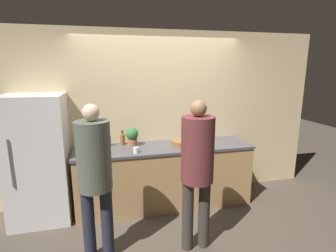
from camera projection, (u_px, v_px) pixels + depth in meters
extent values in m
plane|color=#4C4238|center=(171.00, 217.00, 3.68)|extent=(14.00, 14.00, 0.00)
cube|color=#D6BC8C|center=(159.00, 117.00, 4.10)|extent=(5.20, 0.06, 2.60)
cube|color=tan|center=(164.00, 176.00, 3.96)|extent=(2.54, 0.70, 0.89)
cube|color=#4C4C51|center=(164.00, 147.00, 3.86)|extent=(2.57, 0.73, 0.03)
cube|color=white|center=(38.00, 159.00, 3.47)|extent=(0.76, 0.64, 1.72)
cylinder|color=#99999E|center=(10.00, 164.00, 3.08)|extent=(0.02, 0.02, 0.60)
cylinder|color=#232838|center=(89.00, 225.00, 2.79)|extent=(0.13, 0.13, 0.82)
cylinder|color=#232838|center=(107.00, 223.00, 2.83)|extent=(0.13, 0.13, 0.82)
cylinder|color=#515B4C|center=(94.00, 156.00, 2.64)|extent=(0.35, 0.35, 0.72)
sphere|color=beige|center=(91.00, 112.00, 2.54)|extent=(0.17, 0.17, 0.17)
cylinder|color=#38332D|center=(188.00, 215.00, 2.96)|extent=(0.13, 0.13, 0.83)
cylinder|color=#38332D|center=(204.00, 213.00, 3.01)|extent=(0.13, 0.13, 0.83)
cylinder|color=brown|center=(198.00, 150.00, 2.82)|extent=(0.36, 0.36, 0.72)
sphere|color=#936B4C|center=(199.00, 108.00, 2.72)|extent=(0.17, 0.17, 0.17)
cylinder|color=brown|center=(182.00, 143.00, 3.85)|extent=(0.30, 0.30, 0.08)
ellipsoid|color=yellow|center=(184.00, 139.00, 3.85)|extent=(0.15, 0.12, 0.04)
cylinder|color=silver|center=(92.00, 141.00, 3.84)|extent=(0.11, 0.11, 0.14)
cylinder|color=#99754C|center=(91.00, 134.00, 3.82)|extent=(0.01, 0.05, 0.23)
cylinder|color=#99754C|center=(93.00, 134.00, 3.83)|extent=(0.03, 0.05, 0.23)
cylinder|color=#99754C|center=(92.00, 134.00, 3.81)|extent=(0.05, 0.01, 0.23)
cylinder|color=brown|center=(123.00, 140.00, 3.90)|extent=(0.07, 0.07, 0.15)
cylinder|color=brown|center=(122.00, 133.00, 3.88)|extent=(0.03, 0.03, 0.05)
cylinder|color=black|center=(122.00, 131.00, 3.87)|extent=(0.03, 0.03, 0.02)
cylinder|color=#236033|center=(109.00, 141.00, 3.84)|extent=(0.06, 0.06, 0.14)
cylinder|color=#236033|center=(109.00, 135.00, 3.82)|extent=(0.03, 0.03, 0.04)
cylinder|color=black|center=(109.00, 133.00, 3.81)|extent=(0.03, 0.03, 0.02)
cylinder|color=red|center=(207.00, 143.00, 3.73)|extent=(0.07, 0.07, 0.16)
cylinder|color=red|center=(207.00, 136.00, 3.71)|extent=(0.03, 0.03, 0.05)
cylinder|color=black|center=(207.00, 133.00, 3.70)|extent=(0.04, 0.04, 0.02)
cylinder|color=white|center=(136.00, 150.00, 3.52)|extent=(0.07, 0.07, 0.08)
cylinder|color=#9E6042|center=(132.00, 142.00, 3.85)|extent=(0.14, 0.14, 0.10)
sphere|color=#2D6B33|center=(132.00, 134.00, 3.82)|extent=(0.18, 0.18, 0.18)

